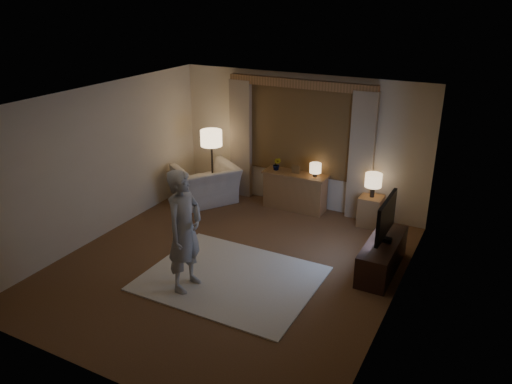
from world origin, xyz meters
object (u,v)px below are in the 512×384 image
Objects in this scene: side_table at (371,211)px; person at (184,231)px; tv_stand at (382,256)px; sideboard at (295,192)px; armchair at (206,184)px.

side_table is 3.76m from person.
sideboard is at bearing 144.07° from tv_stand.
tv_stand is (3.84, -1.01, -0.13)m from armchair.
armchair is at bearing 165.26° from tv_stand.
side_table is (1.52, -0.05, -0.07)m from sideboard.
armchair is 3.28m from side_table.
tv_stand is 3.03m from person.
person reaches higher than armchair.
tv_stand is at bearing -35.93° from sideboard.
tv_stand is 0.78× the size of person.
sideboard is 1.03× the size of armchair.
armchair is (-1.72, -0.53, 0.03)m from sideboard.
person is at bearing -94.19° from sideboard.
person is (-1.76, -3.26, 0.63)m from side_table.
armchair is at bearing -163.01° from sideboard.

